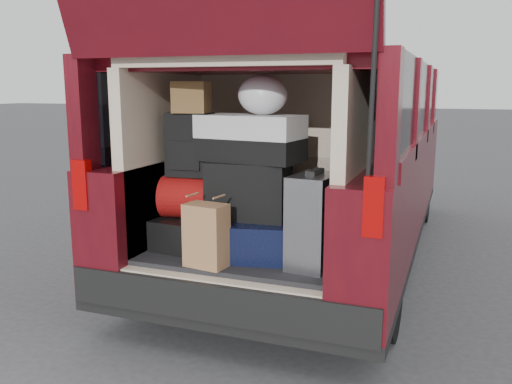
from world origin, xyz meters
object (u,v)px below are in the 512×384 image
at_px(black_soft_case, 249,190).
at_px(navy_hardshell, 255,236).
at_px(black_hardshell, 192,231).
at_px(twotone_duffel, 251,138).
at_px(kraft_bag, 206,235).
at_px(red_duffel, 194,197).
at_px(backpack, 190,145).
at_px(silver_roller, 314,221).

bearing_deg(black_soft_case, navy_hardshell, -16.06).
bearing_deg(black_hardshell, navy_hardshell, 3.00).
height_order(black_hardshell, twotone_duffel, twotone_duffel).
bearing_deg(navy_hardshell, black_soft_case, 157.05).
relative_size(black_hardshell, kraft_bag, 1.34).
relative_size(red_duffel, backpack, 1.02).
distance_m(red_duffel, black_soft_case, 0.38).
relative_size(kraft_bag, twotone_duffel, 0.59).
xyz_separation_m(navy_hardshell, red_duffel, (-0.42, -0.01, 0.22)).
bearing_deg(silver_roller, red_duffel, -179.75).
distance_m(black_soft_case, backpack, 0.49).
xyz_separation_m(black_hardshell, black_soft_case, (0.41, -0.01, 0.31)).
height_order(red_duffel, twotone_duffel, twotone_duffel).
relative_size(navy_hardshell, twotone_duffel, 0.83).
distance_m(red_duffel, backpack, 0.34).
relative_size(black_hardshell, black_soft_case, 1.01).
xyz_separation_m(navy_hardshell, kraft_bag, (-0.19, -0.33, 0.07)).
xyz_separation_m(kraft_bag, red_duffel, (-0.24, 0.32, 0.15)).
height_order(black_hardshell, black_soft_case, black_soft_case).
height_order(silver_roller, black_soft_case, black_soft_case).
xyz_separation_m(navy_hardshell, twotone_duffel, (-0.05, 0.05, 0.61)).
height_order(kraft_bag, red_duffel, red_duffel).
bearing_deg(black_soft_case, twotone_duffel, 92.14).
height_order(black_hardshell, red_duffel, red_duffel).
bearing_deg(backpack, black_hardshell, 21.33).
bearing_deg(black_hardshell, backpack, -147.97).
bearing_deg(silver_roller, kraft_bag, -152.42).
relative_size(navy_hardshell, black_soft_case, 1.06).
xyz_separation_m(black_soft_case, twotone_duffel, (-0.00, 0.04, 0.32)).
distance_m(black_hardshell, red_duffel, 0.24).
bearing_deg(navy_hardshell, twotone_duffel, 123.74).
distance_m(silver_roller, kraft_bag, 0.64).
height_order(navy_hardshell, twotone_duffel, twotone_duffel).
distance_m(kraft_bag, backpack, 0.66).
bearing_deg(red_duffel, black_hardshell, 129.33).
distance_m(navy_hardshell, kraft_bag, 0.38).
distance_m(kraft_bag, twotone_duffel, 0.67).
bearing_deg(twotone_duffel, kraft_bag, -102.12).
bearing_deg(silver_roller, navy_hardshell, 172.62).
bearing_deg(kraft_bag, twotone_duffel, 78.93).
bearing_deg(navy_hardshell, silver_roller, -25.22).
xyz_separation_m(black_soft_case, backpack, (-0.41, 0.01, 0.27)).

